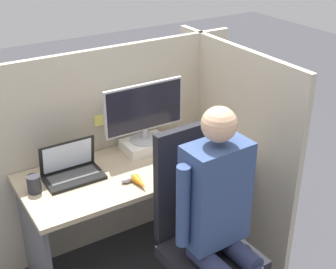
% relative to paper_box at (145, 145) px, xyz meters
% --- Properties ---
extents(cubicle_panel_back, '(1.89, 0.05, 1.41)m').
position_rel_paper_box_xyz_m(cubicle_panel_back, '(-0.17, 0.17, -0.06)').
color(cubicle_panel_back, '#B7AD99').
rests_on(cubicle_panel_back, ground).
extents(cubicle_panel_right, '(0.04, 1.24, 1.41)m').
position_rel_paper_box_xyz_m(cubicle_panel_right, '(0.54, -0.23, -0.06)').
color(cubicle_panel_right, '#B7AD99').
rests_on(cubicle_panel_right, ground).
extents(desk, '(1.39, 0.62, 0.73)m').
position_rel_paper_box_xyz_m(desk, '(-0.18, -0.16, -0.22)').
color(desk, tan).
rests_on(desk, ground).
extents(paper_box, '(0.30, 0.21, 0.07)m').
position_rel_paper_box_xyz_m(paper_box, '(0.00, 0.00, 0.00)').
color(paper_box, white).
rests_on(paper_box, desk).
extents(monitor, '(0.55, 0.20, 0.39)m').
position_rel_paper_box_xyz_m(monitor, '(0.00, 0.00, 0.24)').
color(monitor, '#B2B2B7').
rests_on(monitor, paper_box).
extents(laptop, '(0.34, 0.21, 0.22)m').
position_rel_paper_box_xyz_m(laptop, '(-0.54, -0.08, 0.01)').
color(laptop, black).
rests_on(laptop, desk).
extents(mouse, '(0.07, 0.04, 0.03)m').
position_rel_paper_box_xyz_m(mouse, '(-0.29, -0.30, -0.02)').
color(mouse, gray).
rests_on(mouse, desk).
extents(stapler, '(0.04, 0.16, 0.06)m').
position_rel_paper_box_xyz_m(stapler, '(0.41, -0.24, -0.01)').
color(stapler, '#2D2D33').
rests_on(stapler, desk).
extents(carrot_toy, '(0.05, 0.15, 0.05)m').
position_rel_paper_box_xyz_m(carrot_toy, '(-0.25, -0.38, -0.01)').
color(carrot_toy, orange).
rests_on(carrot_toy, desk).
extents(office_chair, '(0.52, 0.56, 1.14)m').
position_rel_paper_box_xyz_m(office_chair, '(-0.04, -0.70, -0.20)').
color(office_chair, black).
rests_on(office_chair, ground).
extents(person, '(0.48, 0.41, 1.34)m').
position_rel_paper_box_xyz_m(person, '(-0.04, -0.86, 0.01)').
color(person, '#282D4C').
rests_on(person, ground).
extents(pen_cup, '(0.08, 0.08, 0.10)m').
position_rel_paper_box_xyz_m(pen_cup, '(-0.78, -0.11, 0.02)').
color(pen_cup, '#28282D').
rests_on(pen_cup, desk).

